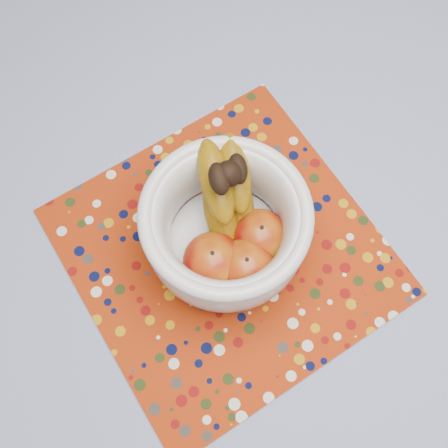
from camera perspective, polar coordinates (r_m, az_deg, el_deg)
name	(u,v)px	position (r m, az deg, el deg)	size (l,w,h in m)	color
table	(289,233)	(0.85, 7.06, -0.96)	(1.20, 1.20, 0.75)	brown
tablecloth	(295,215)	(0.78, 7.76, 1.01)	(1.32, 1.32, 0.01)	slate
placemat	(225,251)	(0.74, 0.09, -3.00)	(0.40, 0.40, 0.00)	#902607
fruit_bowl	(229,222)	(0.67, 0.52, 0.18)	(0.21, 0.22, 0.18)	silver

